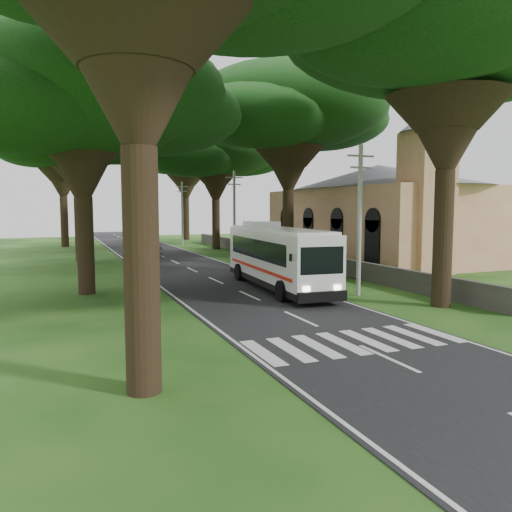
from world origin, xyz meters
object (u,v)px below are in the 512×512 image
(pole_near, at_px, (360,218))
(distant_car_c, at_px, (134,236))
(pole_mid, at_px, (234,214))
(pole_far, at_px, (182,212))
(church, at_px, (379,206))
(coach_bus, at_px, (277,256))
(pedestrian, at_px, (89,279))
(distant_car_a, at_px, (149,247))

(pole_near, relative_size, distant_car_c, 1.67)
(pole_mid, height_order, pole_far, same)
(church, xyz_separation_m, coach_bus, (-15.43, -11.77, -3.00))
(pole_near, xyz_separation_m, coach_bus, (-3.07, 3.77, -2.27))
(distant_car_c, xyz_separation_m, pedestrian, (-8.65, -43.87, 0.05))
(pole_mid, xyz_separation_m, distant_car_c, (-4.70, 30.06, -3.46))
(pole_near, relative_size, pole_far, 1.00)
(distant_car_a, xyz_separation_m, pedestrian, (-7.05, -21.95, -0.01))
(distant_car_a, bearing_deg, pole_mid, 123.33)
(pole_mid, distance_m, pole_far, 20.00)
(pole_near, height_order, pole_far, same)
(church, relative_size, pole_far, 3.00)
(church, xyz_separation_m, distant_car_a, (-18.66, 12.59, -4.13))
(pole_near, bearing_deg, pedestrian, 155.15)
(pole_far, xyz_separation_m, coach_bus, (-3.07, -36.23, -2.27))
(pole_far, relative_size, coach_bus, 0.66)
(pole_near, height_order, coach_bus, pole_near)
(pole_far, xyz_separation_m, pedestrian, (-13.35, -33.82, -3.40))
(distant_car_a, distance_m, pedestrian, 23.06)
(church, xyz_separation_m, pole_mid, (-12.36, 4.45, -0.73))
(church, bearing_deg, pole_mid, 160.19)
(pole_near, distance_m, pedestrian, 15.11)
(distant_car_c, relative_size, pedestrian, 3.08)
(pole_far, distance_m, coach_bus, 36.43)
(pole_mid, xyz_separation_m, pole_far, (0.00, 20.00, 0.00))
(church, relative_size, distant_car_a, 5.43)
(distant_car_c, height_order, pedestrian, pedestrian)
(pedestrian, bearing_deg, coach_bus, -110.72)
(church, distance_m, pedestrian, 27.68)
(distant_car_a, height_order, distant_car_c, distant_car_a)
(pole_near, relative_size, pole_mid, 1.00)
(pole_mid, bearing_deg, church, -19.81)
(pole_mid, bearing_deg, coach_bus, -100.71)
(coach_bus, relative_size, pedestrian, 7.82)
(church, xyz_separation_m, distant_car_c, (-17.06, 34.51, -4.18))
(pole_far, height_order, pedestrian, pole_far)
(pole_mid, distance_m, distant_car_c, 30.62)
(pole_near, bearing_deg, distant_car_c, 95.36)
(pole_mid, bearing_deg, distant_car_a, 127.75)
(coach_bus, xyz_separation_m, distant_car_c, (-1.63, 46.28, -1.18))
(pole_far, height_order, distant_car_a, pole_far)
(coach_bus, height_order, distant_car_a, coach_bus)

